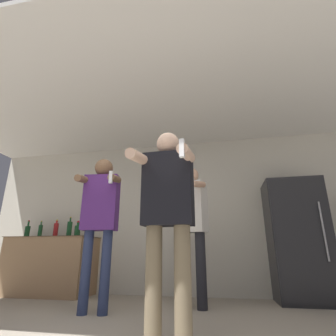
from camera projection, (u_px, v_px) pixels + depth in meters
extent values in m
cube|color=beige|center=(176.00, 214.00, 4.48)|extent=(7.00, 0.06, 2.55)
cube|color=silver|center=(156.00, 103.00, 3.54)|extent=(7.00, 3.35, 0.05)
cube|color=#262628|center=(298.00, 239.00, 3.68)|extent=(0.75, 0.62, 1.65)
cube|color=black|center=(304.00, 238.00, 3.38)|extent=(0.72, 0.01, 1.59)
cylinder|color=#99999E|center=(324.00, 231.00, 3.34)|extent=(0.02, 0.02, 0.74)
cube|color=#997551|center=(50.00, 266.00, 4.27)|extent=(1.39, 0.64, 0.89)
cube|color=brown|center=(54.00, 237.00, 4.41)|extent=(1.42, 0.67, 0.01)
cylinder|color=#194723|center=(27.00, 232.00, 4.51)|extent=(0.08, 0.08, 0.19)
cylinder|color=#194723|center=(28.00, 224.00, 4.55)|extent=(0.03, 0.03, 0.09)
sphere|color=maroon|center=(29.00, 221.00, 4.57)|extent=(0.03, 0.03, 0.03)
cylinder|color=maroon|center=(56.00, 230.00, 4.41)|extent=(0.08, 0.08, 0.23)
cylinder|color=maroon|center=(57.00, 222.00, 4.45)|extent=(0.03, 0.03, 0.05)
sphere|color=#B29933|center=(57.00, 220.00, 4.46)|extent=(0.03, 0.03, 0.03)
cylinder|color=#194723|center=(77.00, 231.00, 4.33)|extent=(0.09, 0.09, 0.18)
cylinder|color=#194723|center=(78.00, 224.00, 4.36)|extent=(0.04, 0.04, 0.06)
sphere|color=maroon|center=(78.00, 222.00, 4.37)|extent=(0.04, 0.04, 0.04)
cylinder|color=#194723|center=(40.00, 231.00, 4.46)|extent=(0.07, 0.07, 0.20)
cylinder|color=#194723|center=(41.00, 223.00, 4.50)|extent=(0.02, 0.02, 0.06)
sphere|color=#B29933|center=(42.00, 221.00, 4.51)|extent=(0.03, 0.03, 0.03)
cylinder|color=#194723|center=(69.00, 229.00, 4.37)|extent=(0.08, 0.08, 0.25)
cylinder|color=#194723|center=(70.00, 220.00, 4.42)|extent=(0.03, 0.03, 0.07)
sphere|color=#B29933|center=(71.00, 217.00, 4.43)|extent=(0.03, 0.03, 0.03)
cylinder|color=#75664C|center=(154.00, 281.00, 2.06)|extent=(0.13, 0.13, 0.84)
cylinder|color=#75664C|center=(183.00, 281.00, 2.01)|extent=(0.13, 0.13, 0.84)
cube|color=black|center=(168.00, 189.00, 2.27)|extent=(0.43, 0.22, 0.63)
sphere|color=beige|center=(168.00, 144.00, 2.40)|extent=(0.21, 0.21, 0.21)
cylinder|color=beige|center=(139.00, 158.00, 2.20)|extent=(0.10, 0.42, 0.16)
cylinder|color=beige|center=(186.00, 154.00, 2.11)|extent=(0.10, 0.42, 0.16)
cube|color=white|center=(182.00, 148.00, 1.91)|extent=(0.04, 0.04, 0.14)
cylinder|color=navy|center=(86.00, 271.00, 2.95)|extent=(0.11, 0.11, 0.89)
cylinder|color=navy|center=(105.00, 271.00, 2.94)|extent=(0.11, 0.11, 0.89)
cube|color=#4C236B|center=(101.00, 203.00, 3.19)|extent=(0.43, 0.25, 0.67)
sphere|color=brown|center=(104.00, 168.00, 3.33)|extent=(0.23, 0.23, 0.23)
cylinder|color=brown|center=(83.00, 179.00, 3.14)|extent=(0.13, 0.34, 0.14)
cylinder|color=brown|center=(115.00, 179.00, 3.11)|extent=(0.13, 0.34, 0.14)
cube|color=white|center=(111.00, 177.00, 2.95)|extent=(0.04, 0.04, 0.14)
cylinder|color=black|center=(186.00, 269.00, 3.31)|extent=(0.13, 0.13, 0.89)
cylinder|color=black|center=(201.00, 270.00, 3.20)|extent=(0.13, 0.13, 0.89)
cube|color=beige|center=(192.00, 207.00, 3.50)|extent=(0.44, 0.33, 0.67)
sphere|color=tan|center=(191.00, 175.00, 3.64)|extent=(0.22, 0.22, 0.22)
cylinder|color=tan|center=(174.00, 188.00, 3.56)|extent=(0.20, 0.33, 0.13)
cylinder|color=tan|center=(198.00, 184.00, 3.37)|extent=(0.20, 0.33, 0.13)
cube|color=white|center=(192.00, 184.00, 3.24)|extent=(0.05, 0.05, 0.14)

